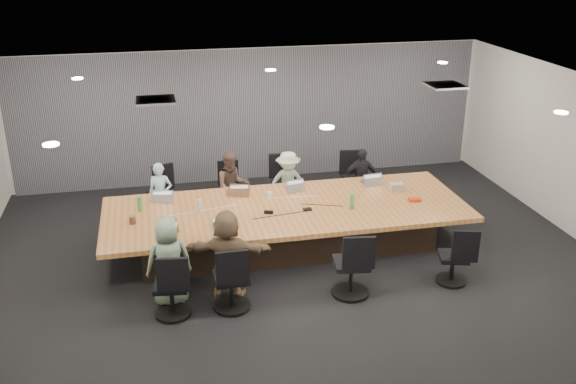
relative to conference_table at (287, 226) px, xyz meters
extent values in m
cube|color=black|center=(0.00, -0.50, -0.40)|extent=(10.00, 8.00, 0.00)
cube|color=white|center=(0.00, -0.50, 2.40)|extent=(10.00, 8.00, 0.00)
cube|color=beige|center=(0.00, 3.50, 1.00)|extent=(10.00, 0.00, 2.80)
cube|color=beige|center=(0.00, -4.50, 1.00)|extent=(10.00, 0.00, 2.80)
cube|color=slate|center=(0.00, 3.42, 1.00)|extent=(9.80, 0.04, 2.80)
cube|color=#37261B|center=(0.00, 0.00, -0.07)|extent=(4.80, 1.40, 0.66)
cube|color=#C57E41|center=(0.00, 0.00, 0.30)|extent=(6.00, 2.20, 0.08)
imported|color=silver|center=(-2.03, 1.35, 0.19)|extent=(0.47, 0.35, 1.18)
cube|color=#B2B2B7|center=(-2.03, 0.80, 0.35)|extent=(0.40, 0.31, 0.02)
imported|color=brown|center=(-0.73, 1.35, 0.25)|extent=(0.67, 0.54, 1.30)
cube|color=#8C6647|center=(-0.73, 0.80, 0.35)|extent=(0.39, 0.31, 0.02)
imported|color=#A9C4A8|center=(0.32, 1.35, 0.22)|extent=(0.83, 0.50, 1.24)
cube|color=#B2B2B7|center=(0.32, 0.80, 0.35)|extent=(0.37, 0.29, 0.02)
imported|color=black|center=(1.74, 1.35, 0.20)|extent=(0.71, 0.29, 1.20)
cube|color=#B2B2B7|center=(1.74, 0.80, 0.35)|extent=(0.37, 0.27, 0.02)
imported|color=gray|center=(-2.00, -1.35, 0.26)|extent=(0.68, 0.48, 1.33)
cube|color=#8C6647|center=(-2.00, -0.80, 0.35)|extent=(0.35, 0.28, 0.02)
imported|color=brown|center=(-1.17, -1.35, 0.28)|extent=(1.32, 0.71, 1.35)
cube|color=#B2B2B7|center=(-1.17, -0.80, 0.35)|extent=(0.30, 0.21, 0.02)
cylinder|color=#39883C|center=(-2.38, 0.36, 0.46)|extent=(0.07, 0.07, 0.25)
cylinder|color=#39883C|center=(1.04, -0.30, 0.46)|extent=(0.08, 0.08, 0.24)
cylinder|color=silver|center=(-1.43, 0.08, 0.45)|extent=(0.07, 0.07, 0.22)
cylinder|color=white|center=(-0.19, 0.50, 0.38)|extent=(0.08, 0.08, 0.09)
cylinder|color=white|center=(1.99, 0.40, 0.39)|extent=(0.10, 0.10, 0.10)
cylinder|color=brown|center=(-2.49, -0.12, 0.40)|extent=(0.11, 0.11, 0.12)
cube|color=black|center=(-1.04, -0.47, 0.36)|extent=(0.18, 0.13, 0.03)
cube|color=black|center=(0.30, -0.19, 0.35)|extent=(0.15, 0.10, 0.03)
cube|color=black|center=(-0.34, -0.20, 0.37)|extent=(0.15, 0.08, 0.06)
cube|color=tan|center=(2.05, 0.30, 0.40)|extent=(0.24, 0.15, 0.13)
cube|color=red|center=(2.18, -0.21, 0.36)|extent=(0.21, 0.16, 0.04)
camera|label=1|loc=(-2.08, -9.54, 4.56)|focal=40.00mm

